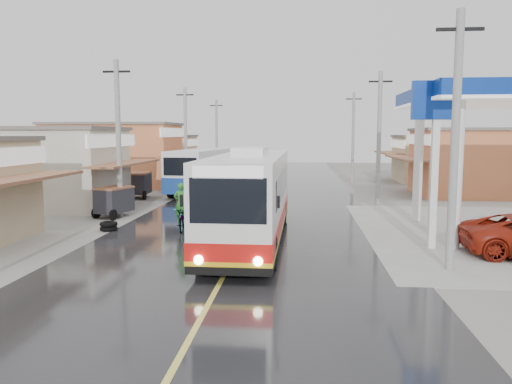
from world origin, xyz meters
TOP-DOWN VIEW (x-y plane):
  - ground at (0.00, 0.00)m, footprint 120.00×120.00m
  - road at (0.00, 15.00)m, footprint 12.00×90.00m
  - centre_line at (0.00, 15.00)m, footprint 0.15×90.00m
  - shopfronts_left at (-13.00, 18.00)m, footprint 11.00×44.00m
  - utility_poles_left at (-7.00, 16.00)m, footprint 1.60×50.00m
  - utility_poles_right at (7.00, 15.00)m, footprint 1.60×36.00m
  - coach_bus at (0.34, 3.65)m, footprint 2.85×12.06m
  - second_bus at (-4.82, 19.77)m, footprint 3.54×9.70m
  - cyclist at (-2.93, 5.59)m, footprint 0.99×2.09m
  - tricycle_near at (-7.29, 8.83)m, footprint 1.84×2.34m
  - tricycle_far at (-8.54, 16.54)m, footprint 1.60×2.25m
  - tyre_stack at (-6.20, 5.30)m, footprint 0.79×0.79m

SIDE VIEW (x-z plane):
  - ground at x=0.00m, z-range 0.00..0.00m
  - shopfronts_left at x=-13.00m, z-range -2.60..2.60m
  - utility_poles_left at x=-7.00m, z-range -4.00..4.00m
  - utility_poles_right at x=7.00m, z-range -4.00..4.00m
  - road at x=0.00m, z-range 0.00..0.02m
  - centre_line at x=0.00m, z-range 0.02..0.03m
  - tyre_stack at x=-6.20m, z-range 0.00..0.40m
  - cyclist at x=-2.93m, z-range -0.37..1.79m
  - tricycle_near at x=-7.29m, z-range 0.11..1.69m
  - tricycle_far at x=-8.54m, z-range 0.12..1.84m
  - second_bus at x=-4.82m, z-range 0.12..3.27m
  - coach_bus at x=0.34m, z-range -0.07..3.69m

